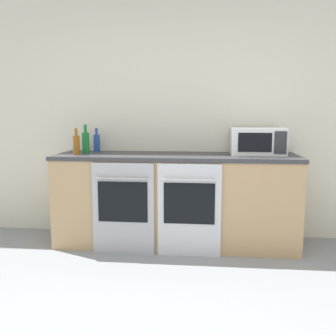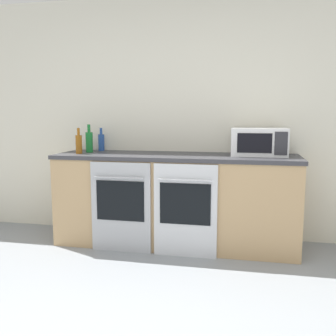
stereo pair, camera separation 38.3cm
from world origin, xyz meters
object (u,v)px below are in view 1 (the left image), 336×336
Objects in this scene: bottle_amber at (76,144)px; bottle_blue at (97,142)px; microwave at (257,141)px; oven_left at (123,208)px; oven_right at (189,210)px; bottle_green at (86,142)px.

bottle_amber reaches higher than bottle_blue.
bottle_blue is (-1.72, 0.14, -0.04)m from microwave.
oven_left is 0.63m from oven_right.
bottle_amber is (-1.82, -0.22, -0.03)m from microwave.
microwave is 2.01× the size of bottle_amber.
bottle_blue is (0.10, 0.36, -0.00)m from bottle_amber.
oven_right is 1.66× the size of microwave.
bottle_amber is at bearing 168.88° from oven_right.
microwave is at bearing -4.73° from bottle_blue.
bottle_blue is 0.20m from bottle_green.
bottle_green is at bearing 140.48° from oven_left.
microwave is at bearing 6.85° from bottle_amber.
bottle_green is at bearing -178.42° from microwave.
bottle_amber reaches higher than oven_right.
microwave is at bearing 1.58° from bottle_green.
microwave is at bearing 18.95° from oven_left.
bottle_amber is 0.18m from bottle_green.
bottle_amber is at bearing -105.81° from bottle_blue.
oven_left is at bearing -39.52° from bottle_green.
oven_left is 0.87m from bottle_green.
oven_right is at bearing -19.61° from bottle_green.
bottle_green is (-1.78, -0.05, -0.02)m from microwave.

